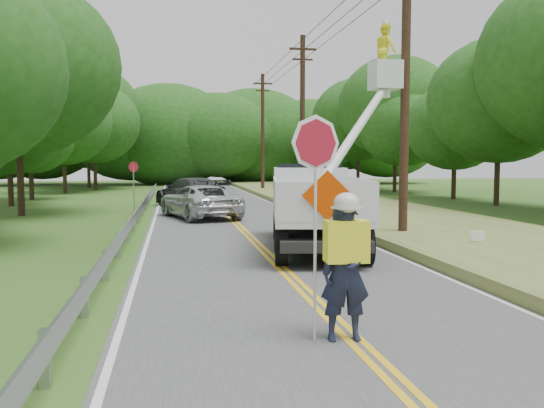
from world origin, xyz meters
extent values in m
plane|color=#255517|center=(0.00, 0.00, 0.00)|extent=(140.00, 140.00, 0.00)
cube|color=#434345|center=(0.00, 14.00, 0.01)|extent=(7.20, 96.00, 0.02)
cube|color=yellow|center=(-0.10, 14.00, 0.02)|extent=(0.12, 96.00, 0.00)
cube|color=yellow|center=(0.10, 14.00, 0.02)|extent=(0.12, 96.00, 0.00)
cube|color=silver|center=(-3.45, 14.00, 0.02)|extent=(0.12, 96.00, 0.00)
cube|color=silver|center=(3.45, 14.00, 0.02)|extent=(0.12, 96.00, 0.00)
cube|color=#979A9E|center=(-4.10, -2.00, 0.35)|extent=(0.12, 0.14, 0.70)
cube|color=#979A9E|center=(-4.10, 1.00, 0.35)|extent=(0.12, 0.14, 0.70)
cube|color=#979A9E|center=(-4.10, 4.00, 0.35)|extent=(0.12, 0.14, 0.70)
cube|color=#979A9E|center=(-4.10, 7.00, 0.35)|extent=(0.12, 0.14, 0.70)
cube|color=#979A9E|center=(-4.10, 10.00, 0.35)|extent=(0.12, 0.14, 0.70)
cube|color=#979A9E|center=(-4.10, 13.00, 0.35)|extent=(0.12, 0.14, 0.70)
cube|color=#979A9E|center=(-4.10, 16.00, 0.35)|extent=(0.12, 0.14, 0.70)
cube|color=#979A9E|center=(-4.10, 19.00, 0.35)|extent=(0.12, 0.14, 0.70)
cube|color=#979A9E|center=(-4.10, 22.00, 0.35)|extent=(0.12, 0.14, 0.70)
cube|color=#979A9E|center=(-4.10, 25.00, 0.35)|extent=(0.12, 0.14, 0.70)
cube|color=#979A9E|center=(-4.10, 28.00, 0.35)|extent=(0.12, 0.14, 0.70)
cube|color=#979A9E|center=(-4.10, 31.00, 0.35)|extent=(0.12, 0.14, 0.70)
cube|color=#979A9E|center=(-4.10, 34.00, 0.35)|extent=(0.12, 0.14, 0.70)
cube|color=#979A9E|center=(-4.10, 37.00, 0.35)|extent=(0.12, 0.14, 0.70)
cube|color=#979A9E|center=(-4.00, 15.00, 0.60)|extent=(0.05, 48.00, 0.34)
cylinder|color=black|center=(5.00, 9.00, 5.00)|extent=(0.30, 0.30, 10.00)
cylinder|color=black|center=(5.00, 24.00, 5.00)|extent=(0.30, 0.30, 10.00)
cube|color=black|center=(5.00, 24.00, 9.20)|extent=(1.60, 0.12, 0.12)
cube|color=black|center=(5.00, 24.00, 8.60)|extent=(1.20, 0.10, 0.10)
cylinder|color=black|center=(5.00, 39.00, 5.00)|extent=(0.30, 0.30, 10.00)
cube|color=black|center=(5.00, 39.00, 9.20)|extent=(1.60, 0.12, 0.12)
cube|color=black|center=(5.00, 39.00, 8.60)|extent=(1.20, 0.10, 0.10)
cylinder|color=black|center=(4.30, 17.50, 9.10)|extent=(0.03, 43.00, 0.03)
cylinder|color=black|center=(5.00, 17.50, 9.10)|extent=(0.03, 43.00, 0.03)
cylinder|color=black|center=(5.70, 17.50, 9.10)|extent=(0.03, 43.00, 0.03)
cube|color=#576931|center=(7.10, 14.00, 0.15)|extent=(7.00, 96.00, 0.30)
cylinder|color=#332319|center=(-9.82, 19.89, 2.08)|extent=(0.32, 0.32, 4.15)
ellipsoid|color=#1F4811|center=(-9.82, 19.89, 7.15)|extent=(9.69, 9.69, 8.52)
cylinder|color=#332319|center=(-12.00, 26.35, 1.34)|extent=(0.32, 0.32, 2.68)
ellipsoid|color=#1F4811|center=(-12.00, 26.35, 4.62)|extent=(6.26, 6.26, 5.51)
cylinder|color=#332319|center=(-12.08, 31.62, 1.28)|extent=(0.32, 0.32, 2.56)
ellipsoid|color=#1F4811|center=(-12.08, 31.62, 4.42)|extent=(5.98, 5.98, 5.27)
cylinder|color=#332319|center=(-11.30, 39.36, 1.66)|extent=(0.32, 0.32, 3.31)
ellipsoid|color=#1F4811|center=(-11.30, 39.36, 5.70)|extent=(7.73, 7.73, 6.80)
cylinder|color=#332319|center=(-9.54, 44.21, 1.75)|extent=(0.32, 0.32, 3.50)
ellipsoid|color=#1F4811|center=(-9.54, 44.21, 6.02)|extent=(8.16, 8.16, 7.18)
cylinder|color=#332319|center=(-10.74, 48.75, 2.18)|extent=(0.32, 0.32, 4.37)
ellipsoid|color=#1F4811|center=(-10.74, 48.75, 7.52)|extent=(10.19, 10.19, 8.97)
cylinder|color=#332319|center=(16.33, 21.77, 1.80)|extent=(0.32, 0.32, 3.60)
ellipsoid|color=#1F4811|center=(16.33, 21.77, 6.19)|extent=(8.39, 8.39, 7.38)
cylinder|color=#332319|center=(16.50, 27.30, 1.44)|extent=(0.32, 0.32, 2.88)
ellipsoid|color=#1F4811|center=(16.50, 27.30, 4.97)|extent=(6.73, 6.73, 5.92)
cylinder|color=#332319|center=(15.79, 34.22, 1.58)|extent=(0.32, 0.32, 3.16)
ellipsoid|color=#1F4811|center=(15.79, 34.22, 5.44)|extent=(7.37, 7.37, 6.49)
cylinder|color=#332319|center=(15.89, 36.31, 2.08)|extent=(0.32, 0.32, 4.16)
ellipsoid|color=#1F4811|center=(15.89, 36.31, 7.16)|extent=(9.70, 9.70, 8.53)
cylinder|color=#332319|center=(14.78, 42.64, 1.90)|extent=(0.32, 0.32, 3.81)
ellipsoid|color=#1F4811|center=(14.78, 42.64, 6.55)|extent=(8.88, 8.88, 7.81)
cylinder|color=#332319|center=(13.17, 47.89, 1.46)|extent=(0.32, 0.32, 2.93)
ellipsoid|color=#1F4811|center=(13.17, 47.89, 5.04)|extent=(6.83, 6.83, 6.01)
ellipsoid|color=#1F4811|center=(-17.04, 57.94, 5.50)|extent=(13.18, 9.88, 9.88)
ellipsoid|color=#1F4811|center=(-12.14, 57.28, 5.50)|extent=(9.83, 7.38, 7.38)
ellipsoid|color=#1F4811|center=(-7.32, 56.41, 5.50)|extent=(13.53, 10.15, 10.15)
ellipsoid|color=#1F4811|center=(-2.99, 56.15, 5.50)|extent=(15.56, 11.67, 11.67)
ellipsoid|color=#1F4811|center=(2.46, 54.40, 5.50)|extent=(12.55, 9.41, 9.41)
ellipsoid|color=#1F4811|center=(7.06, 57.79, 5.50)|extent=(15.20, 11.40, 11.40)
ellipsoid|color=#1F4811|center=(13.51, 56.98, 5.50)|extent=(11.95, 8.96, 8.96)
ellipsoid|color=#1F4811|center=(17.44, 56.09, 5.50)|extent=(10.51, 7.89, 7.89)
ellipsoid|color=#1F4811|center=(22.13, 54.07, 5.50)|extent=(12.84, 9.63, 9.63)
imported|color=#191E33|center=(-0.13, -0.96, 1.03)|extent=(0.76, 0.52, 2.02)
cube|color=yellow|center=(-0.13, -0.96, 1.49)|extent=(0.64, 0.41, 0.61)
ellipsoid|color=silver|center=(-0.13, -0.96, 2.05)|extent=(0.38, 0.38, 0.30)
cylinder|color=#B7B7B7|center=(-0.57, -0.88, 1.43)|extent=(0.04, 0.04, 2.82)
cylinder|color=maroon|center=(-0.57, -0.88, 2.91)|extent=(0.77, 0.29, 0.81)
cylinder|color=black|center=(0.07, 5.04, 0.53)|extent=(0.49, 1.06, 1.02)
cylinder|color=black|center=(2.18, 4.69, 0.53)|extent=(0.49, 1.06, 1.02)
cylinder|color=black|center=(0.43, 7.15, 0.53)|extent=(0.49, 1.06, 1.02)
cylinder|color=black|center=(2.53, 6.79, 0.53)|extent=(0.49, 1.06, 1.02)
cylinder|color=black|center=(0.87, 9.78, 0.53)|extent=(0.49, 1.06, 1.02)
cylinder|color=black|center=(2.98, 9.42, 0.53)|extent=(0.49, 1.06, 1.02)
cube|color=black|center=(1.54, 7.28, 0.61)|extent=(3.35, 7.11, 0.27)
cube|color=white|center=(1.41, 6.55, 1.14)|extent=(3.24, 5.25, 0.23)
cube|color=white|center=(0.22, 6.75, 1.67)|extent=(0.88, 4.85, 0.96)
cube|color=white|center=(2.60, 6.35, 1.67)|extent=(0.88, 4.85, 0.96)
cube|color=white|center=(1.00, 4.15, 1.67)|extent=(2.43, 0.47, 0.96)
cube|color=white|center=(2.02, 10.12, 1.46)|extent=(2.71, 2.40, 1.92)
cube|color=black|center=(2.05, 10.33, 2.15)|extent=(2.34, 1.72, 0.80)
cube|color=white|center=(1.21, 5.39, 1.67)|extent=(1.11, 1.11, 0.85)
cube|color=white|center=(4.30, 9.00, 5.44)|extent=(0.91, 0.91, 0.91)
imported|color=yellow|center=(4.30, 9.00, 6.27)|extent=(0.62, 0.80, 1.65)
cube|color=#D73B00|center=(0.99, 4.07, 1.83)|extent=(1.20, 0.24, 1.21)
imported|color=silver|center=(-1.41, 17.42, 0.78)|extent=(4.05, 5.98, 1.52)
imported|color=#34373B|center=(-1.65, 23.67, 0.86)|extent=(4.48, 6.25, 1.68)
cylinder|color=#979A9E|center=(-4.57, 20.49, 1.23)|extent=(0.06, 0.06, 2.45)
cylinder|color=maroon|center=(-4.57, 20.49, 2.34)|extent=(0.48, 0.33, 0.56)
cube|color=white|center=(6.05, 6.10, 0.49)|extent=(0.45, 0.05, 0.31)
cylinder|color=#979A9E|center=(5.87, 6.10, 0.22)|extent=(0.02, 0.02, 0.44)
cylinder|color=#979A9E|center=(6.23, 6.10, 0.22)|extent=(0.02, 0.02, 0.44)
camera|label=1|loc=(-2.60, -8.76, 2.65)|focal=37.16mm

